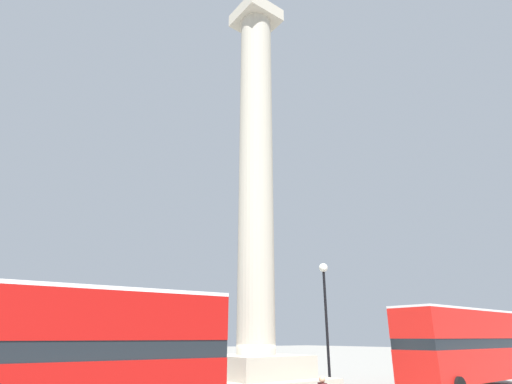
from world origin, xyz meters
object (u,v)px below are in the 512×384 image
at_px(monument_column, 256,226).
at_px(street_lamp, 326,313).
at_px(bus_a, 42,354).
at_px(bus_b, 463,344).

distance_m(monument_column, street_lamp, 5.95).
distance_m(monument_column, bus_a, 12.40).
height_order(bus_a, street_lamp, street_lamp).
height_order(bus_a, bus_b, bus_b).
bearing_deg(street_lamp, monument_column, 156.70).
xyz_separation_m(bus_a, street_lamp, (13.78, 1.69, 1.65)).
bearing_deg(street_lamp, bus_b, -16.91).
xyz_separation_m(monument_column, bus_b, (12.27, -4.18, -6.12)).
bearing_deg(street_lamp, bus_a, -173.01).
relative_size(bus_b, street_lamp, 1.68).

